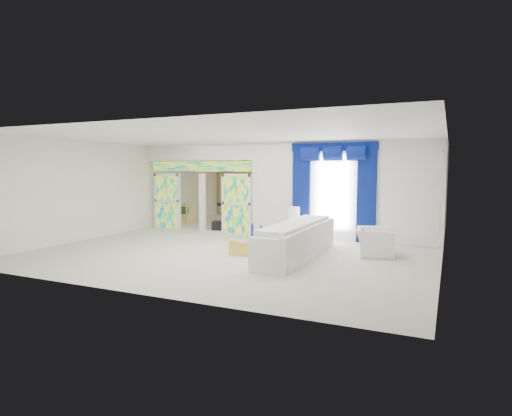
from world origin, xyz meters
The scene contains 22 objects.
floor centered at (0.00, 0.00, 0.00)m, with size 12.00×12.00×0.00m, color #B7AF9E.
dividing_wall centered at (2.15, 1.00, 1.50)m, with size 5.70×0.18×3.00m, color white.
dividing_header centered at (-2.85, 1.00, 2.73)m, with size 4.30×0.18×0.55m, color white.
stained_panel_left centered at (-4.28, 1.00, 1.00)m, with size 0.95×0.04×2.00m, color #994C3F.
stained_panel_right centered at (-1.42, 1.00, 1.00)m, with size 0.95×0.04×2.00m, color #994C3F.
stained_transom centered at (-2.85, 1.00, 2.25)m, with size 4.00×0.05×0.35m, color #994C3F.
window_pane centered at (1.90, 0.90, 1.45)m, with size 1.00×0.02×2.30m, color white.
blue_drape_left centered at (0.90, 0.87, 1.40)m, with size 0.55×0.10×2.80m, color #030A44.
blue_drape_right centered at (2.90, 0.87, 1.40)m, with size 0.55×0.10×2.80m, color #030A44.
blue_pelmet centered at (1.90, 0.87, 2.82)m, with size 2.60×0.12×0.25m, color #030A44.
wall_mirror centered at (4.94, -1.00, 1.55)m, with size 0.04×2.70×1.90m, color white.
gold_curtains centered at (0.00, 5.90, 1.50)m, with size 9.70×0.12×2.90m, color #AE8829.
white_sofa centered at (1.73, -1.88, 0.37)m, with size 0.83×3.88×0.74m, color white.
coffee_table centered at (0.38, -1.58, 0.19)m, with size 0.56×1.68×0.37m, color gold.
console_table centered at (1.11, 0.45, 0.22)m, with size 1.31×0.41×0.44m, color white.
table_lamp centered at (0.81, 0.45, 0.73)m, with size 0.36×0.36×0.58m, color white.
armchair centered at (3.45, -0.89, 0.34)m, with size 1.05×0.92×0.68m, color white.
grand_piano centered at (-2.07, 3.02, 0.48)m, with size 1.45×1.90×0.96m, color black.
piano_bench centered at (-2.07, 1.42, 0.16)m, with size 0.97×0.38×0.32m, color black.
tv_console centered at (-4.45, 2.54, 0.38)m, with size 0.52×0.47×0.76m, color tan.
chandelier centered at (-2.30, 3.40, 2.65)m, with size 0.60×0.60×0.60m, color gold.
decanters centered at (0.36, -1.29, 0.48)m, with size 0.15×0.66×0.29m.
Camera 1 is at (5.11, -11.70, 2.18)m, focal length 29.83 mm.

